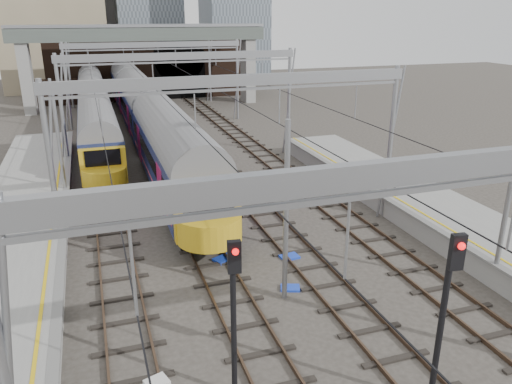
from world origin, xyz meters
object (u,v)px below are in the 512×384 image
object	(u,v)px
train_second	(91,88)
signal_near_centre	(446,302)
signal_near_left	(234,302)
train_main	(131,91)

from	to	relation	value
train_second	signal_near_centre	size ratio (longest dim) A/B	11.67
train_second	signal_near_left	bearing A→B (deg)	-86.80
train_main	signal_near_centre	xyz separation A→B (m)	(3.88, -45.77, 0.67)
signal_near_centre	signal_near_left	bearing A→B (deg)	165.57
signal_near_left	train_second	bearing A→B (deg)	101.18
train_second	signal_near_centre	xyz separation A→B (m)	(7.88, -50.64, 0.90)
signal_near_left	signal_near_centre	xyz separation A→B (m)	(5.16, -2.08, 0.19)
train_main	train_second	xyz separation A→B (m)	(-4.00, 4.87, -0.23)
train_second	signal_near_left	size ratio (longest dim) A/B	12.47
train_second	signal_near_left	world-z (taller)	signal_near_left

